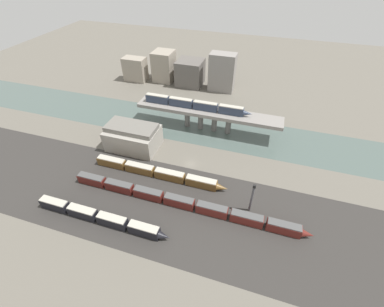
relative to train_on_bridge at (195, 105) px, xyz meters
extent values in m
plane|color=#666056|center=(6.45, -27.55, -12.96)|extent=(400.00, 400.00, 0.00)
cube|color=#33302D|center=(6.45, -51.55, -12.96)|extent=(280.00, 42.00, 0.01)
cube|color=#4C5B56|center=(6.45, 0.00, -12.96)|extent=(320.00, 28.24, 0.01)
cube|color=gray|center=(6.45, 0.00, -2.91)|extent=(71.33, 9.69, 1.73)
cylinder|color=slate|center=(-4.14, 0.00, -8.37)|extent=(2.62, 2.62, 9.18)
cylinder|color=slate|center=(2.92, 0.00, -8.37)|extent=(2.62, 2.62, 9.18)
cylinder|color=slate|center=(9.98, 0.00, -8.37)|extent=(2.62, 2.62, 9.18)
cylinder|color=slate|center=(17.04, 0.00, -8.37)|extent=(2.62, 2.62, 9.18)
cube|color=#2D384C|center=(-19.82, 0.00, -0.16)|extent=(11.79, 2.61, 3.76)
cube|color=#B7B2A3|center=(-19.82, 0.00, 1.92)|extent=(11.32, 2.41, 0.40)
cube|color=#2D384C|center=(-7.37, 0.00, -0.16)|extent=(11.79, 2.61, 3.76)
cube|color=#B7B2A3|center=(-7.37, 0.00, 1.92)|extent=(11.32, 2.41, 0.40)
cube|color=#2D384C|center=(5.08, 0.00, -0.16)|extent=(11.79, 2.61, 3.76)
cube|color=#B7B2A3|center=(5.08, 0.00, 1.92)|extent=(11.32, 2.41, 0.40)
cube|color=#2D384C|center=(17.53, 0.00, -0.16)|extent=(11.79, 2.61, 3.76)
cube|color=#B7B2A3|center=(17.53, 0.00, 1.92)|extent=(11.32, 2.41, 0.40)
cone|color=#2D384C|center=(25.49, 0.00, -0.35)|extent=(4.13, 2.35, 2.35)
cube|color=black|center=(-32.69, -64.71, -11.09)|extent=(10.54, 3.05, 3.75)
cube|color=#B7B2A3|center=(-32.69, -64.71, -9.01)|extent=(10.12, 2.81, 0.40)
cube|color=black|center=(-21.04, -64.71, -11.09)|extent=(10.54, 3.05, 3.75)
cube|color=#B7B2A3|center=(-21.04, -64.71, -9.01)|extent=(10.12, 2.81, 0.40)
cube|color=black|center=(-9.38, -64.71, -11.09)|extent=(10.54, 3.05, 3.75)
cube|color=#B7B2A3|center=(-9.38, -64.71, -9.01)|extent=(10.12, 2.81, 0.40)
cube|color=black|center=(2.27, -64.71, -11.09)|extent=(10.54, 3.05, 3.75)
cube|color=#B7B2A3|center=(2.27, -64.71, -9.01)|extent=(10.12, 2.81, 0.40)
cone|color=black|center=(9.39, -64.71, -11.28)|extent=(3.69, 2.75, 2.75)
cube|color=#5B1E19|center=(-27.26, -50.13, -11.17)|extent=(11.16, 3.07, 3.59)
cube|color=#4C4C4C|center=(-27.26, -50.13, -9.17)|extent=(10.72, 2.82, 0.40)
cube|color=#5B1E19|center=(-15.10, -50.13, -11.17)|extent=(11.16, 3.07, 3.59)
cube|color=#4C4C4C|center=(-15.10, -50.13, -9.17)|extent=(10.72, 2.82, 0.40)
cube|color=#5B1E19|center=(-2.94, -50.13, -11.17)|extent=(11.16, 3.07, 3.59)
cube|color=#4C4C4C|center=(-2.94, -50.13, -9.17)|extent=(10.72, 2.82, 0.40)
cube|color=#5B1E19|center=(9.23, -50.13, -11.17)|extent=(11.16, 3.07, 3.59)
cube|color=#4C4C4C|center=(9.23, -50.13, -9.17)|extent=(10.72, 2.82, 0.40)
cube|color=#5B1E19|center=(21.39, -50.13, -11.17)|extent=(11.16, 3.07, 3.59)
cube|color=#4C4C4C|center=(21.39, -50.13, -9.17)|extent=(10.72, 2.82, 0.40)
cube|color=#5B1E19|center=(33.55, -50.13, -11.17)|extent=(11.16, 3.07, 3.59)
cube|color=#4C4C4C|center=(33.55, -50.13, -9.17)|extent=(10.72, 2.82, 0.40)
cube|color=#5B1E19|center=(45.71, -50.13, -11.17)|extent=(11.16, 3.07, 3.59)
cube|color=#4C4C4C|center=(45.71, -50.13, -9.17)|extent=(10.72, 2.82, 0.40)
cone|color=#5B1E19|center=(53.25, -50.13, -11.35)|extent=(3.91, 2.76, 2.76)
cube|color=brown|center=(-25.30, -38.66, -11.21)|extent=(12.36, 3.05, 3.50)
cube|color=#B7B2A3|center=(-25.30, -38.66, -9.26)|extent=(11.87, 2.81, 0.40)
cube|color=brown|center=(-12.10, -38.66, -11.21)|extent=(12.36, 3.05, 3.50)
cube|color=#B7B2A3|center=(-12.10, -38.66, -9.26)|extent=(11.87, 2.81, 0.40)
cube|color=brown|center=(1.10, -38.66, -11.21)|extent=(12.36, 3.05, 3.50)
cube|color=#B7B2A3|center=(1.10, -38.66, -9.26)|extent=(11.87, 2.81, 0.40)
cube|color=brown|center=(14.30, -38.66, -11.21)|extent=(12.36, 3.05, 3.50)
cube|color=#B7B2A3|center=(14.30, -38.66, -9.26)|extent=(11.87, 2.81, 0.40)
cone|color=brown|center=(22.65, -38.66, -11.39)|extent=(4.33, 2.75, 2.75)
cube|color=#9E998E|center=(-22.31, -23.83, -8.18)|extent=(22.86, 15.43, 9.57)
cube|color=slate|center=(-22.31, -23.83, -2.34)|extent=(22.40, 10.80, 2.10)
cylinder|color=#4C4C51|center=(33.89, -44.78, -7.01)|extent=(0.78, 0.78, 11.90)
cube|color=black|center=(33.89, -44.78, -0.47)|extent=(1.00, 0.70, 1.20)
cube|color=gray|center=(-54.61, 42.24, -5.36)|extent=(14.73, 8.55, 15.20)
cube|color=gray|center=(-36.32, 48.40, -3.38)|extent=(12.88, 13.39, 19.17)
cube|color=#605B56|center=(-17.66, 46.99, -5.02)|extent=(16.34, 15.65, 15.89)
cube|color=gray|center=(3.52, 45.15, -1.47)|extent=(15.61, 8.94, 22.99)
camera|label=1|loc=(31.44, -105.47, 62.10)|focal=24.00mm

